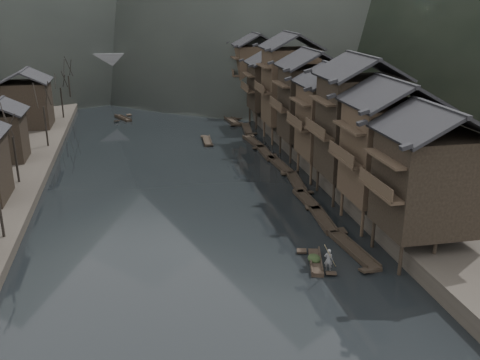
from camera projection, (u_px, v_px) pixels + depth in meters
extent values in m
plane|color=black|center=(196.00, 234.00, 47.57)|extent=(300.00, 300.00, 0.00)
cube|color=#2D2823|center=(372.00, 114.00, 90.87)|extent=(40.00, 200.00, 1.80)
cylinder|color=black|center=(401.00, 259.00, 40.17)|extent=(0.30, 0.30, 2.90)
cylinder|color=black|center=(373.00, 233.00, 44.61)|extent=(0.30, 0.30, 2.90)
cylinder|color=black|center=(434.00, 256.00, 40.68)|extent=(0.30, 0.30, 2.90)
cylinder|color=black|center=(404.00, 230.00, 45.13)|extent=(0.30, 0.30, 2.90)
cube|color=black|center=(429.00, 182.00, 41.30)|extent=(7.00, 6.00, 7.62)
cube|color=#33271C|center=(381.00, 190.00, 40.67)|extent=(1.20, 5.70, 0.25)
cylinder|color=#33271C|center=(362.00, 223.00, 46.65)|extent=(0.30, 0.30, 2.90)
cylinder|color=#33271C|center=(342.00, 203.00, 51.10)|extent=(0.30, 0.30, 2.90)
cylinder|color=#33271C|center=(392.00, 220.00, 47.17)|extent=(0.30, 0.30, 2.90)
cylinder|color=#33271C|center=(369.00, 201.00, 51.61)|extent=(0.30, 0.30, 2.90)
cube|color=#33271C|center=(389.00, 152.00, 47.63)|extent=(7.00, 6.00, 8.54)
cube|color=#33271C|center=(346.00, 159.00, 47.02)|extent=(1.20, 5.70, 0.25)
cylinder|color=black|center=(334.00, 195.00, 53.13)|extent=(0.30, 0.30, 2.90)
cylinder|color=black|center=(318.00, 179.00, 57.58)|extent=(0.30, 0.30, 2.90)
cylinder|color=black|center=(359.00, 193.00, 53.65)|extent=(0.30, 0.30, 2.90)
cylinder|color=black|center=(342.00, 178.00, 58.09)|extent=(0.30, 0.30, 2.90)
cube|color=black|center=(358.00, 127.00, 53.89)|extent=(7.00, 6.00, 9.90)
cube|color=#33271C|center=(320.00, 133.00, 53.30)|extent=(1.20, 5.70, 0.25)
cylinder|color=#33271C|center=(311.00, 173.00, 59.62)|extent=(0.30, 0.30, 2.90)
cylinder|color=#33271C|center=(298.00, 161.00, 64.06)|extent=(0.30, 0.30, 2.90)
cylinder|color=#33271C|center=(334.00, 172.00, 60.13)|extent=(0.30, 0.30, 2.90)
cylinder|color=#33271C|center=(320.00, 159.00, 64.58)|extent=(0.30, 0.30, 2.90)
cube|color=#33271C|center=(332.00, 120.00, 60.67)|extent=(7.00, 6.00, 8.09)
cube|color=#33271C|center=(298.00, 125.00, 60.05)|extent=(1.20, 5.70, 0.25)
cylinder|color=black|center=(291.00, 153.00, 67.03)|extent=(0.30, 0.30, 2.90)
cylinder|color=black|center=(280.00, 144.00, 71.47)|extent=(0.30, 0.30, 2.90)
cylinder|color=black|center=(311.00, 152.00, 67.54)|extent=(0.30, 0.30, 2.90)
cylinder|color=black|center=(300.00, 143.00, 71.99)|extent=(0.30, 0.30, 2.90)
cube|color=black|center=(310.00, 103.00, 67.93)|extent=(7.00, 6.00, 9.01)
cube|color=#33271C|center=(280.00, 108.00, 67.33)|extent=(1.20, 5.70, 0.25)
cylinder|color=#33271C|center=(272.00, 136.00, 75.36)|extent=(0.30, 0.30, 2.90)
cylinder|color=#33271C|center=(264.00, 128.00, 79.81)|extent=(0.30, 0.30, 2.90)
cylinder|color=#33271C|center=(291.00, 135.00, 75.88)|extent=(0.30, 0.30, 2.90)
cylinder|color=#33271C|center=(282.00, 127.00, 80.32)|extent=(0.30, 0.30, 2.90)
cube|color=#33271C|center=(290.00, 86.00, 76.02)|extent=(7.00, 6.00, 10.47)
cube|color=#33271C|center=(263.00, 91.00, 75.45)|extent=(1.20, 5.70, 0.25)
cylinder|color=black|center=(256.00, 120.00, 84.62)|extent=(0.30, 0.30, 2.90)
cylinder|color=black|center=(250.00, 114.00, 89.07)|extent=(0.30, 0.30, 2.90)
cylinder|color=black|center=(273.00, 120.00, 85.14)|extent=(0.30, 0.30, 2.90)
cylinder|color=black|center=(266.00, 114.00, 89.58)|extent=(0.30, 0.30, 2.90)
cube|color=black|center=(272.00, 87.00, 85.82)|extent=(7.00, 6.00, 7.19)
cube|color=#33271C|center=(248.00, 90.00, 85.19)|extent=(1.20, 5.70, 0.25)
cylinder|color=#33271C|center=(241.00, 106.00, 95.74)|extent=(0.30, 0.30, 2.90)
cylinder|color=#33271C|center=(236.00, 101.00, 100.18)|extent=(0.30, 0.30, 2.90)
cylinder|color=#33271C|center=(256.00, 105.00, 96.25)|extent=(0.30, 0.30, 2.90)
cylinder|color=#33271C|center=(250.00, 100.00, 100.70)|extent=(0.30, 0.30, 2.90)
cube|color=#33271C|center=(255.00, 71.00, 96.64)|extent=(7.00, 6.00, 9.01)
cube|color=#33271C|center=(234.00, 74.00, 96.04)|extent=(1.20, 5.70, 0.25)
cube|color=black|center=(3.00, 135.00, 64.62)|extent=(5.00, 5.00, 5.80)
cube|color=black|center=(28.00, 103.00, 81.12)|extent=(6.50, 6.50, 6.80)
cylinder|color=black|center=(20.00, 157.00, 57.07)|extent=(0.24, 0.24, 5.05)
cylinder|color=black|center=(40.00, 125.00, 70.63)|extent=(0.24, 0.24, 5.37)
cylinder|color=black|center=(57.00, 101.00, 87.33)|extent=(0.24, 0.24, 4.92)
cylinder|color=black|center=(65.00, 88.00, 99.09)|extent=(0.24, 0.24, 5.04)
cube|color=black|center=(353.00, 250.00, 44.19)|extent=(1.86, 7.51, 0.30)
cube|color=black|center=(353.00, 248.00, 44.13)|extent=(1.90, 7.37, 0.10)
cube|color=black|center=(341.00, 230.00, 47.50)|extent=(1.02, 1.00, 0.36)
cube|color=black|center=(366.00, 269.00, 40.78)|extent=(1.02, 1.00, 0.36)
cube|color=black|center=(323.00, 220.00, 50.09)|extent=(1.51, 6.52, 0.30)
cube|color=black|center=(323.00, 218.00, 50.03)|extent=(1.55, 6.39, 0.10)
cube|color=black|center=(310.00, 207.00, 52.87)|extent=(0.98, 0.85, 0.34)
cube|color=black|center=(337.00, 232.00, 47.22)|extent=(0.98, 0.85, 0.34)
cube|color=black|center=(307.00, 200.00, 54.88)|extent=(1.26, 5.87, 0.30)
cube|color=black|center=(307.00, 199.00, 54.83)|extent=(1.31, 5.75, 0.10)
cube|color=black|center=(299.00, 190.00, 57.45)|extent=(0.95, 0.75, 0.32)
cube|color=black|center=(315.00, 209.00, 52.23)|extent=(0.95, 0.75, 0.32)
cube|color=black|center=(296.00, 182.00, 60.10)|extent=(1.81, 7.20, 0.30)
cube|color=black|center=(296.00, 181.00, 60.04)|extent=(1.85, 7.06, 0.10)
cube|color=black|center=(285.00, 172.00, 63.14)|extent=(1.02, 0.96, 0.35)
cube|color=black|center=(309.00, 191.00, 56.96)|extent=(1.02, 0.96, 0.35)
cube|color=black|center=(279.00, 165.00, 66.35)|extent=(1.61, 7.67, 0.30)
cube|color=black|center=(279.00, 163.00, 66.29)|extent=(1.66, 7.53, 0.10)
cube|color=black|center=(274.00, 155.00, 69.72)|extent=(1.00, 0.99, 0.37)
cube|color=black|center=(285.00, 173.00, 62.87)|extent=(1.00, 0.99, 0.37)
cube|color=black|center=(265.00, 153.00, 71.48)|extent=(1.11, 7.04, 0.30)
cube|color=black|center=(265.00, 151.00, 71.42)|extent=(1.16, 6.90, 0.10)
cube|color=black|center=(259.00, 145.00, 74.56)|extent=(0.94, 0.86, 0.35)
cube|color=black|center=(271.00, 159.00, 68.31)|extent=(0.94, 0.86, 0.35)
cube|color=black|center=(253.00, 142.00, 76.60)|extent=(1.85, 6.97, 0.30)
cube|color=black|center=(253.00, 141.00, 76.54)|extent=(1.89, 6.84, 0.10)
cube|color=black|center=(251.00, 135.00, 79.67)|extent=(1.02, 0.94, 0.35)
cube|color=black|center=(256.00, 147.00, 73.45)|extent=(1.02, 0.94, 0.35)
cube|color=black|center=(247.00, 129.00, 84.20)|extent=(1.91, 6.96, 0.30)
cube|color=black|center=(247.00, 128.00, 84.14)|extent=(1.95, 6.83, 0.10)
cube|color=black|center=(240.00, 123.00, 87.12)|extent=(1.03, 0.95, 0.35)
cube|color=black|center=(254.00, 133.00, 81.19)|extent=(1.03, 0.95, 0.35)
cube|color=black|center=(232.00, 121.00, 89.47)|extent=(1.82, 6.83, 0.30)
cube|color=black|center=(232.00, 120.00, 89.41)|extent=(1.86, 6.70, 0.10)
cube|color=black|center=(230.00, 116.00, 92.47)|extent=(1.02, 0.93, 0.34)
cube|color=black|center=(233.00, 125.00, 86.37)|extent=(1.02, 0.93, 0.34)
cube|color=black|center=(235.00, 116.00, 93.51)|extent=(1.38, 6.02, 0.30)
cube|color=black|center=(235.00, 115.00, 93.45)|extent=(1.43, 5.90, 0.10)
cube|color=black|center=(232.00, 111.00, 96.09)|extent=(0.97, 0.78, 0.33)
cube|color=black|center=(239.00, 118.00, 90.84)|extent=(0.97, 0.78, 0.33)
cube|color=black|center=(228.00, 108.00, 99.82)|extent=(1.82, 6.31, 0.30)
cube|color=black|center=(228.00, 107.00, 99.76)|extent=(1.86, 6.19, 0.10)
cube|color=black|center=(227.00, 104.00, 102.58)|extent=(1.02, 0.87, 0.33)
cube|color=black|center=(229.00, 110.00, 96.96)|extent=(1.02, 0.87, 0.33)
cube|color=black|center=(207.00, 141.00, 77.18)|extent=(1.31, 5.08, 0.30)
cube|color=black|center=(207.00, 140.00, 77.12)|extent=(1.36, 4.99, 0.10)
cube|color=black|center=(204.00, 136.00, 79.33)|extent=(0.89, 0.68, 0.30)
cube|color=black|center=(210.00, 144.00, 74.93)|extent=(0.89, 0.68, 0.30)
cube|color=black|center=(123.00, 118.00, 91.48)|extent=(2.99, 4.92, 0.30)
cube|color=black|center=(123.00, 117.00, 91.42)|extent=(3.00, 4.85, 0.10)
cube|color=black|center=(129.00, 115.00, 93.62)|extent=(1.03, 0.92, 0.30)
cube|color=black|center=(117.00, 120.00, 89.25)|extent=(1.03, 0.92, 0.30)
cube|color=black|center=(158.00, 101.00, 105.94)|extent=(2.60, 5.90, 0.30)
cube|color=black|center=(158.00, 100.00, 105.88)|extent=(2.62, 5.80, 0.10)
cube|color=black|center=(154.00, 98.00, 108.24)|extent=(1.02, 0.93, 0.32)
cube|color=black|center=(163.00, 103.00, 103.54)|extent=(1.02, 0.93, 0.32)
cube|color=#4C4C4F|center=(153.00, 60.00, 111.89)|extent=(40.00, 6.00, 1.60)
cube|color=#4C4C4F|center=(154.00, 55.00, 108.96)|extent=(40.00, 0.50, 1.00)
cube|color=#4C4C4F|center=(153.00, 53.00, 113.97)|extent=(40.00, 0.50, 1.00)
cube|color=#4C4C4F|center=(86.00, 81.00, 110.58)|extent=(3.20, 6.00, 6.40)
cube|color=#4C4C4F|center=(133.00, 80.00, 112.36)|extent=(3.20, 6.00, 6.40)
cube|color=#4C4C4F|center=(176.00, 79.00, 114.04)|extent=(3.20, 6.00, 6.40)
cube|color=#4C4C4F|center=(220.00, 77.00, 115.82)|extent=(3.20, 6.00, 6.40)
cube|color=black|center=(316.00, 262.00, 42.14)|extent=(2.01, 4.37, 0.30)
cube|color=black|center=(316.00, 260.00, 42.08)|extent=(2.03, 4.30, 0.10)
cube|color=black|center=(302.00, 250.00, 43.83)|extent=(0.90, 0.73, 0.28)
cube|color=black|center=(331.00, 272.00, 40.36)|extent=(0.90, 0.73, 0.28)
ellipsoid|color=black|center=(315.00, 254.00, 42.13)|extent=(1.02, 1.34, 0.61)
imported|color=#4F5052|center=(329.00, 257.00, 40.37)|extent=(0.80, 0.71, 1.83)
cylinder|color=#8C7A51|center=(333.00, 225.00, 39.55)|extent=(2.09, 2.26, 3.42)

